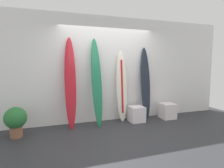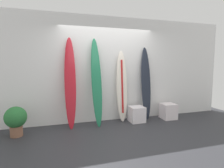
{
  "view_description": "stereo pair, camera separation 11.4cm",
  "coord_description": "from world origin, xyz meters",
  "px_view_note": "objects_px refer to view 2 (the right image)",
  "views": [
    {
      "loc": [
        -1.41,
        -3.46,
        1.53
      ],
      "look_at": [
        0.05,
        0.95,
        1.03
      ],
      "focal_mm": 28.97,
      "sensor_mm": 36.0,
      "label": 1
    },
    {
      "loc": [
        -1.3,
        -3.5,
        1.53
      ],
      "look_at": [
        0.05,
        0.95,
        1.03
      ],
      "focal_mm": 28.97,
      "sensor_mm": 36.0,
      "label": 2
    }
  ],
  "objects_px": {
    "surfboard_emerald": "(97,82)",
    "display_block_center": "(168,111)",
    "surfboard_crimson": "(70,82)",
    "potted_plant": "(16,119)",
    "surfboard_ivory": "(122,87)",
    "display_block_left": "(137,114)",
    "surfboard_charcoal": "(146,83)"
  },
  "relations": [
    {
      "from": "surfboard_emerald",
      "to": "surfboard_charcoal",
      "type": "height_order",
      "value": "surfboard_emerald"
    },
    {
      "from": "display_block_center",
      "to": "surfboard_ivory",
      "type": "bearing_deg",
      "value": 171.48
    },
    {
      "from": "display_block_center",
      "to": "potted_plant",
      "type": "xyz_separation_m",
      "value": [
        -3.86,
        -0.17,
        0.16
      ]
    },
    {
      "from": "surfboard_charcoal",
      "to": "display_block_left",
      "type": "bearing_deg",
      "value": -152.01
    },
    {
      "from": "display_block_center",
      "to": "potted_plant",
      "type": "relative_size",
      "value": 0.66
    },
    {
      "from": "potted_plant",
      "to": "surfboard_ivory",
      "type": "bearing_deg",
      "value": 8.23
    },
    {
      "from": "surfboard_emerald",
      "to": "display_block_center",
      "type": "bearing_deg",
      "value": -2.03
    },
    {
      "from": "potted_plant",
      "to": "surfboard_emerald",
      "type": "bearing_deg",
      "value": 7.52
    },
    {
      "from": "surfboard_charcoal",
      "to": "potted_plant",
      "type": "xyz_separation_m",
      "value": [
        -3.24,
        -0.36,
        -0.63
      ]
    },
    {
      "from": "surfboard_emerald",
      "to": "display_block_center",
      "type": "distance_m",
      "value": 2.23
    },
    {
      "from": "surfboard_crimson",
      "to": "display_block_center",
      "type": "bearing_deg",
      "value": -2.08
    },
    {
      "from": "surfboard_emerald",
      "to": "display_block_center",
      "type": "relative_size",
      "value": 5.15
    },
    {
      "from": "display_block_left",
      "to": "display_block_center",
      "type": "xyz_separation_m",
      "value": [
        0.98,
        -0.01,
        0.01
      ]
    },
    {
      "from": "surfboard_charcoal",
      "to": "display_block_center",
      "type": "distance_m",
      "value": 1.03
    },
    {
      "from": "surfboard_crimson",
      "to": "display_block_center",
      "type": "height_order",
      "value": "surfboard_crimson"
    },
    {
      "from": "display_block_left",
      "to": "potted_plant",
      "type": "height_order",
      "value": "potted_plant"
    },
    {
      "from": "surfboard_crimson",
      "to": "display_block_center",
      "type": "xyz_separation_m",
      "value": [
        2.7,
        -0.1,
        -0.89
      ]
    },
    {
      "from": "surfboard_emerald",
      "to": "display_block_left",
      "type": "height_order",
      "value": "surfboard_emerald"
    },
    {
      "from": "display_block_left",
      "to": "display_block_center",
      "type": "distance_m",
      "value": 0.98
    },
    {
      "from": "potted_plant",
      "to": "display_block_center",
      "type": "bearing_deg",
      "value": 2.46
    },
    {
      "from": "surfboard_crimson",
      "to": "potted_plant",
      "type": "relative_size",
      "value": 3.41
    },
    {
      "from": "potted_plant",
      "to": "display_block_left",
      "type": "bearing_deg",
      "value": 3.4
    },
    {
      "from": "surfboard_emerald",
      "to": "potted_plant",
      "type": "bearing_deg",
      "value": -172.48
    },
    {
      "from": "surfboard_emerald",
      "to": "potted_plant",
      "type": "xyz_separation_m",
      "value": [
        -1.81,
        -0.24,
        -0.71
      ]
    },
    {
      "from": "surfboard_emerald",
      "to": "potted_plant",
      "type": "height_order",
      "value": "surfboard_emerald"
    },
    {
      "from": "surfboard_charcoal",
      "to": "potted_plant",
      "type": "height_order",
      "value": "surfboard_charcoal"
    },
    {
      "from": "surfboard_crimson",
      "to": "potted_plant",
      "type": "height_order",
      "value": "surfboard_crimson"
    },
    {
      "from": "surfboard_emerald",
      "to": "surfboard_ivory",
      "type": "relative_size",
      "value": 1.16
    },
    {
      "from": "display_block_left",
      "to": "surfboard_charcoal",
      "type": "bearing_deg",
      "value": 27.99
    },
    {
      "from": "surfboard_emerald",
      "to": "display_block_left",
      "type": "bearing_deg",
      "value": -3.59
    },
    {
      "from": "surfboard_ivory",
      "to": "surfboard_charcoal",
      "type": "height_order",
      "value": "surfboard_charcoal"
    },
    {
      "from": "surfboard_crimson",
      "to": "surfboard_emerald",
      "type": "distance_m",
      "value": 0.64
    }
  ]
}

